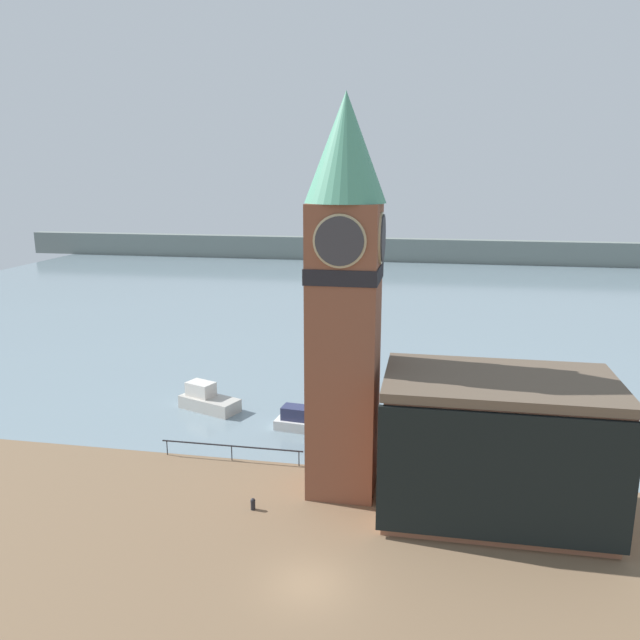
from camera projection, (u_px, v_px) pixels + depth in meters
ground_plane at (309, 584)px, 29.67m from camera, size 160.00×160.00×0.00m
water at (399, 296)px, 98.75m from camera, size 160.00×120.00×0.00m
far_shoreline at (410, 250)px, 136.46m from camera, size 180.00×3.00×5.00m
pier_railing at (232, 447)px, 42.23m from camera, size 9.95×0.08×1.09m
clock_tower at (345, 291)px, 35.91m from camera, size 4.59×4.59×23.41m
pier_building at (496, 447)px, 34.96m from camera, size 12.74×7.64×8.15m
boat_near at (303, 421)px, 47.47m from camera, size 4.81×2.42×1.75m
boat_far at (208, 400)px, 51.40m from camera, size 5.44×3.76×2.22m
mooring_bollard_near at (253, 503)px, 36.16m from camera, size 0.29×0.29×0.71m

